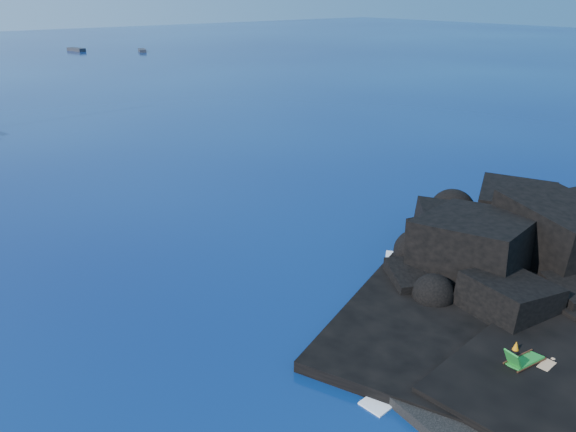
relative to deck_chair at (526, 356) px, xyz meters
name	(u,v)px	position (x,y,z in m)	size (l,w,h in m)	color
headland	(566,282)	(7.87, 2.42, -0.88)	(24.00, 24.00, 3.60)	black
beach	(514,386)	(-0.63, -0.08, -0.88)	(8.50, 6.00, 0.70)	black
surf_foam	(418,323)	(-0.13, 4.42, -0.88)	(10.00, 8.00, 0.06)	white
deck_chair	(526,356)	(0.00, 0.00, 0.00)	(1.55, 0.68, 1.07)	#1B7C27
towel	(545,371)	(0.43, -0.55, -0.51)	(1.83, 0.87, 0.05)	white
sunbather	(546,367)	(0.43, -0.55, -0.35)	(1.74, 0.49, 0.27)	tan
marker_cone	(515,349)	(0.40, 0.59, -0.22)	(0.41, 0.41, 0.62)	orange
distant_boat_a	(76,51)	(26.56, 121.17, -0.88)	(1.58, 5.06, 0.68)	#28282D
distant_boat_b	(142,52)	(37.21, 110.84, -0.88)	(1.38, 4.43, 0.59)	#2A2A2F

